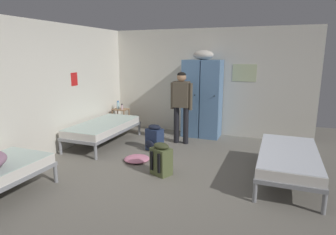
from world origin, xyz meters
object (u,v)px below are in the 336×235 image
(locker_bank, at_px, (202,97))
(person_traveler, at_px, (181,101))
(clothes_pile_pink, at_px, (137,159))
(backpack_navy, at_px, (154,138))
(shelf_unit, at_px, (121,117))
(bed_left_rear, at_px, (104,127))
(bed_right, at_px, (288,158))
(lotion_bottle, at_px, (122,107))
(backpack_olive, at_px, (162,159))
(water_bottle, at_px, (118,105))

(locker_bank, xyz_separation_m, person_traveler, (-0.28, -0.73, -0.00))
(locker_bank, height_order, clothes_pile_pink, locker_bank)
(backpack_navy, distance_m, clothes_pile_pink, 0.73)
(shelf_unit, relative_size, person_traveler, 0.36)
(bed_left_rear, height_order, clothes_pile_pink, bed_left_rear)
(shelf_unit, relative_size, bed_left_rear, 0.30)
(bed_left_rear, xyz_separation_m, bed_right, (3.82, -0.58, 0.00))
(locker_bank, bearing_deg, shelf_unit, -174.00)
(clothes_pile_pink, bearing_deg, person_traveler, 73.00)
(locker_bank, distance_m, bed_left_rear, 2.42)
(lotion_bottle, bearing_deg, person_traveler, -14.65)
(locker_bank, distance_m, lotion_bottle, 2.11)
(bed_left_rear, bearing_deg, lotion_bottle, 98.98)
(shelf_unit, height_order, backpack_olive, shelf_unit)
(locker_bank, xyz_separation_m, bed_right, (1.93, -1.98, -0.59))
(lotion_bottle, bearing_deg, backpack_olive, -47.57)
(locker_bank, distance_m, person_traveler, 0.78)
(backpack_navy, bearing_deg, backpack_olive, -60.40)
(person_traveler, height_order, backpack_navy, person_traveler)
(backpack_olive, bearing_deg, water_bottle, 133.70)
(backpack_navy, bearing_deg, bed_left_rear, 179.81)
(backpack_navy, bearing_deg, person_traveler, 61.83)
(locker_bank, relative_size, water_bottle, 9.89)
(person_traveler, xyz_separation_m, water_bottle, (-1.93, 0.53, -0.30))
(locker_bank, xyz_separation_m, backpack_olive, (-0.03, -2.49, -0.71))
(bed_left_rear, relative_size, person_traveler, 1.19)
(bed_right, relative_size, water_bottle, 9.08)
(bed_left_rear, height_order, water_bottle, water_bottle)
(shelf_unit, xyz_separation_m, lotion_bottle, (0.07, -0.04, 0.29))
(person_traveler, bearing_deg, locker_bank, 68.86)
(lotion_bottle, xyz_separation_m, backpack_navy, (1.42, -1.14, -0.37))
(shelf_unit, relative_size, backpack_navy, 1.04)
(locker_bank, relative_size, backpack_navy, 3.76)
(locker_bank, xyz_separation_m, shelf_unit, (-2.14, -0.22, -0.62))
(water_bottle, bearing_deg, lotion_bottle, -21.80)
(shelf_unit, bearing_deg, water_bottle, 165.96)
(bed_left_rear, xyz_separation_m, water_bottle, (-0.33, 1.20, 0.28))
(lotion_bottle, bearing_deg, bed_right, -23.22)
(shelf_unit, relative_size, clothes_pile_pink, 1.18)
(locker_bank, distance_m, shelf_unit, 2.24)
(person_traveler, bearing_deg, water_bottle, 164.78)
(water_bottle, xyz_separation_m, backpack_olive, (2.19, -2.29, -0.40))
(bed_right, bearing_deg, backpack_olive, -165.34)
(lotion_bottle, relative_size, backpack_navy, 0.27)
(backpack_navy, bearing_deg, locker_bank, 65.38)
(backpack_navy, bearing_deg, lotion_bottle, 141.17)
(person_traveler, bearing_deg, clothes_pile_pink, -107.00)
(person_traveler, relative_size, clothes_pile_pink, 3.33)
(clothes_pile_pink, bearing_deg, bed_left_rear, 149.64)
(shelf_unit, xyz_separation_m, person_traveler, (1.85, -0.51, 0.62))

